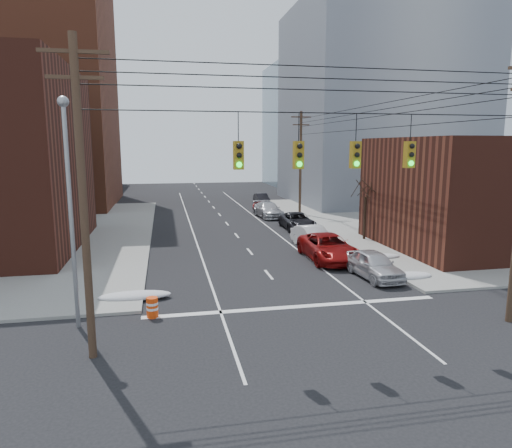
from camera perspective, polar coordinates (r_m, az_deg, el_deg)
name	(u,v)px	position (r m, az deg, el deg)	size (l,w,h in m)	color
ground	(350,374)	(16.11, 11.70, -17.94)	(160.00, 160.00, 0.00)	black
sidewalk_ne	(494,219)	(52.30, 27.64, 0.55)	(40.00, 40.00, 0.15)	gray
building_brick_tall	(5,81)	(64.17, -28.88, 15.36)	(24.00, 20.00, 30.00)	brown
building_brick_far	(47,154)	(89.39, -24.68, 7.97)	(22.00, 18.00, 12.00)	#4E2117
building_office	(378,106)	(63.68, 15.01, 14.01)	(22.00, 20.00, 25.00)	gray
building_glass	(324,126)	(88.32, 8.55, 11.97)	(20.00, 18.00, 22.00)	gray
building_storefront	(497,193)	(37.72, 27.87, 3.41)	(16.00, 12.00, 8.00)	#4E2117
utility_pole_left	(83,196)	(16.37, -20.84, 3.34)	(2.20, 0.28, 11.00)	#473323
utility_pole_far	(300,161)	(49.22, 5.58, 7.80)	(2.20, 0.28, 11.00)	#473323
traffic_signals	(327,153)	(17.09, 8.92, 8.75)	(17.00, 0.42, 2.02)	black
street_light	(69,194)	(19.51, -22.29, 3.46)	(0.44, 0.44, 9.32)	gray
bare_tree	(365,212)	(36.82, 13.45, 1.51)	(2.09, 2.20, 4.93)	black
snow_nw	(135,296)	(23.27, -14.91, -8.66)	(3.50, 1.08, 0.42)	silver
snow_ne	(407,276)	(27.12, 18.36, -6.20)	(3.00, 1.08, 0.42)	silver
snow_east_far	(372,257)	(30.97, 14.25, -4.03)	(4.00, 1.08, 0.42)	silver
red_pickup	(328,247)	(30.32, 9.03, -2.91)	(2.80, 6.08, 1.69)	maroon
parked_car_a	(374,265)	(26.82, 14.53, -4.93)	(1.84, 4.57, 1.56)	silver
parked_car_b	(313,237)	(33.80, 7.14, -1.65)	(1.67, 4.79, 1.58)	white
parked_car_c	(297,221)	(41.15, 5.18, 0.37)	(2.47, 5.36, 1.49)	black
parked_car_d	(268,210)	(47.92, 1.52, 1.79)	(2.20, 5.42, 1.57)	#AEAFB3
parked_car_e	(264,208)	(49.70, 1.05, 2.04)	(1.79, 4.44, 1.51)	maroon
parked_car_f	(261,199)	(58.79, 0.68, 3.17)	(1.45, 4.15, 1.37)	black
lot_car_a	(44,242)	(35.18, -24.97, -2.07)	(1.33, 3.82, 1.26)	white
lot_car_b	(60,223)	(43.02, -23.27, 0.15)	(2.29, 4.97, 1.38)	#B0B0B5
lot_car_d	(16,231)	(40.52, -27.79, -0.73)	(1.65, 4.10, 1.40)	#AFAFB4
construction_barrel	(152,307)	(20.78, -12.84, -10.09)	(0.64, 0.64, 0.90)	#E23E0B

